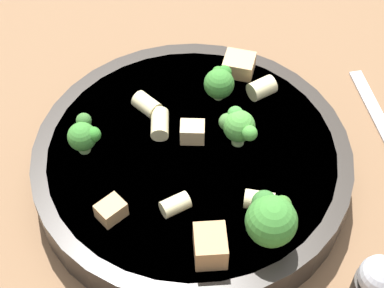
% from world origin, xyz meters
% --- Properties ---
extents(ground_plane, '(2.00, 2.00, 0.00)m').
position_xyz_m(ground_plane, '(0.00, 0.00, 0.00)').
color(ground_plane, brown).
extents(pasta_bowl, '(0.26, 0.26, 0.04)m').
position_xyz_m(pasta_bowl, '(0.00, 0.00, 0.02)').
color(pasta_bowl, '#28231E').
rests_on(pasta_bowl, ground_plane).
extents(broccoli_floret_0, '(0.04, 0.04, 0.04)m').
position_xyz_m(broccoli_floret_0, '(0.06, -0.08, 0.06)').
color(broccoli_floret_0, '#93B766').
rests_on(broccoli_floret_0, pasta_bowl).
extents(broccoli_floret_1, '(0.03, 0.03, 0.03)m').
position_xyz_m(broccoli_floret_1, '(0.04, 0.01, 0.06)').
color(broccoli_floret_1, '#9EC175').
rests_on(broccoli_floret_1, pasta_bowl).
extents(broccoli_floret_2, '(0.03, 0.03, 0.03)m').
position_xyz_m(broccoli_floret_2, '(-0.09, 0.00, 0.05)').
color(broccoli_floret_2, '#84AD60').
rests_on(broccoli_floret_2, pasta_bowl).
extents(broccoli_floret_3, '(0.03, 0.03, 0.03)m').
position_xyz_m(broccoli_floret_3, '(0.02, 0.06, 0.05)').
color(broccoli_floret_3, '#9EC175').
rests_on(broccoli_floret_3, pasta_bowl).
extents(rigatoni_0, '(0.03, 0.03, 0.02)m').
position_xyz_m(rigatoni_0, '(0.06, 0.07, 0.04)').
color(rigatoni_0, beige).
rests_on(rigatoni_0, pasta_bowl).
extents(rigatoni_1, '(0.03, 0.03, 0.02)m').
position_xyz_m(rigatoni_1, '(-0.04, 0.04, 0.04)').
color(rigatoni_1, beige).
rests_on(rigatoni_1, pasta_bowl).
extents(rigatoni_2, '(0.03, 0.02, 0.01)m').
position_xyz_m(rigatoni_2, '(-0.01, -0.06, 0.04)').
color(rigatoni_2, beige).
rests_on(rigatoni_2, pasta_bowl).
extents(rigatoni_3, '(0.02, 0.03, 0.01)m').
position_xyz_m(rigatoni_3, '(-0.03, 0.02, 0.04)').
color(rigatoni_3, beige).
rests_on(rigatoni_3, pasta_bowl).
extents(rigatoni_4, '(0.02, 0.02, 0.01)m').
position_xyz_m(rigatoni_4, '(0.05, -0.05, 0.04)').
color(rigatoni_4, beige).
rests_on(rigatoni_4, pasta_bowl).
extents(chicken_chunk_0, '(0.03, 0.03, 0.02)m').
position_xyz_m(chicken_chunk_0, '(0.04, 0.09, 0.04)').
color(chicken_chunk_0, tan).
rests_on(chicken_chunk_0, pasta_bowl).
extents(chicken_chunk_1, '(0.03, 0.03, 0.02)m').
position_xyz_m(chicken_chunk_1, '(0.02, -0.09, 0.05)').
color(chicken_chunk_1, '#A87A4C').
rests_on(chicken_chunk_1, pasta_bowl).
extents(chicken_chunk_2, '(0.03, 0.03, 0.01)m').
position_xyz_m(chicken_chunk_2, '(-0.06, -0.06, 0.04)').
color(chicken_chunk_2, tan).
rests_on(chicken_chunk_2, pasta_bowl).
extents(chicken_chunk_3, '(0.02, 0.02, 0.02)m').
position_xyz_m(chicken_chunk_3, '(0.00, 0.01, 0.04)').
color(chicken_chunk_3, tan).
rests_on(chicken_chunk_3, pasta_bowl).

